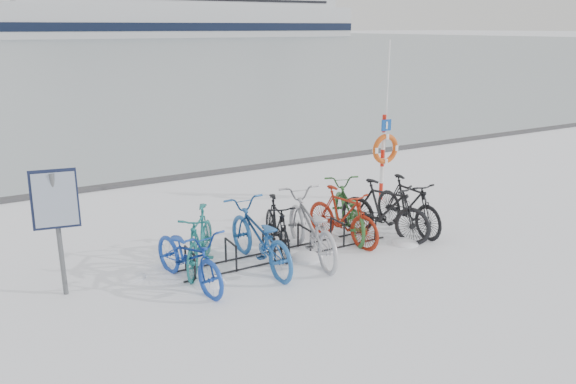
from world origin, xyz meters
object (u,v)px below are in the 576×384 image
at_px(bike_rack, 287,245).
at_px(lifebuoy_station, 385,149).
at_px(cruise_ferry, 185,4).
at_px(info_board, 56,207).

relative_size(bike_rack, lifebuoy_station, 1.10).
height_order(bike_rack, lifebuoy_station, lifebuoy_station).
height_order(lifebuoy_station, cruise_ferry, cruise_ferry).
distance_m(info_board, lifebuoy_station, 7.38).
bearing_deg(info_board, cruise_ferry, 80.27).
relative_size(lifebuoy_station, cruise_ferry, 0.03).
bearing_deg(bike_rack, info_board, 175.55).
relative_size(bike_rack, cruise_ferry, 0.03).
height_order(bike_rack, cruise_ferry, cruise_ferry).
bearing_deg(bike_rack, cruise_ferry, 70.82).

